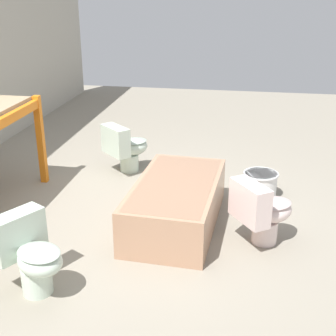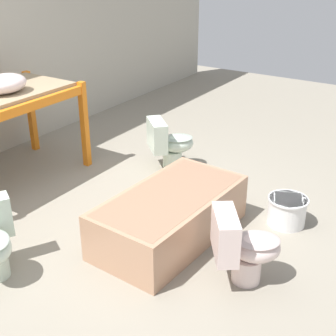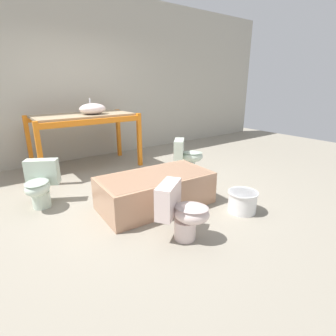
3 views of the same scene
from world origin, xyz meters
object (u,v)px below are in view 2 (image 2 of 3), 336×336
at_px(bathtub_main, 170,213).
at_px(bucket_white, 287,210).
at_px(toilet_far, 169,143).
at_px(sink_basin, 5,84).
at_px(toilet_extra, 243,246).

xyz_separation_m(bathtub_main, bucket_white, (0.75, -0.77, -0.10)).
relative_size(toilet_far, bucket_white, 1.65).
bearing_deg(bathtub_main, sink_basin, 92.92).
relative_size(sink_basin, toilet_far, 0.77).
bearing_deg(toilet_far, bucket_white, -152.83).
bearing_deg(sink_basin, bathtub_main, -90.12).
height_order(bathtub_main, toilet_far, toilet_far).
relative_size(sink_basin, bathtub_main, 0.32).
xyz_separation_m(toilet_far, bucket_white, (-0.43, -1.55, -0.17)).
bearing_deg(bucket_white, toilet_extra, 179.87).
distance_m(bathtub_main, toilet_far, 1.42).
relative_size(toilet_far, toilet_extra, 0.99).
height_order(sink_basin, toilet_extra, sink_basin).
bearing_deg(sink_basin, toilet_extra, -94.50).
xyz_separation_m(toilet_extra, bucket_white, (0.96, -0.00, -0.17)).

